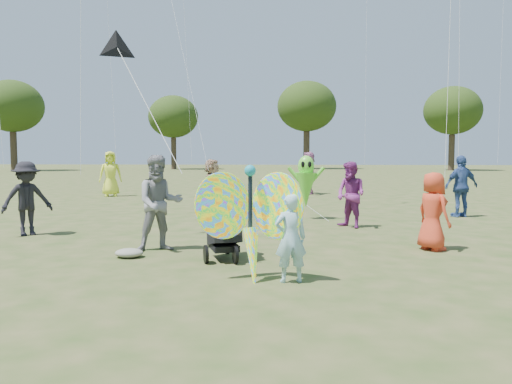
% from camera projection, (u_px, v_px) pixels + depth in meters
% --- Properties ---
extents(ground, '(160.00, 160.00, 0.00)m').
position_uv_depth(ground, '(262.00, 273.00, 7.41)').
color(ground, '#51592B').
rests_on(ground, ground).
extents(child_girl, '(0.51, 0.40, 1.23)m').
position_uv_depth(child_girl, '(291.00, 238.00, 6.86)').
color(child_girl, '#98CAD8').
rests_on(child_girl, ground).
extents(adult_man, '(1.05, 0.95, 1.76)m').
position_uv_depth(adult_man, '(159.00, 203.00, 9.10)').
color(adult_man, gray).
rests_on(adult_man, ground).
extents(grey_bag, '(0.49, 0.40, 0.15)m').
position_uv_depth(grey_bag, '(129.00, 253.00, 8.55)').
color(grey_bag, gray).
rests_on(grey_bag, ground).
extents(crowd_a, '(0.74, 0.84, 1.44)m').
position_uv_depth(crowd_a, '(433.00, 211.00, 9.17)').
color(crowd_a, red).
rests_on(crowd_a, ground).
extents(crowd_b, '(1.18, 1.14, 1.62)m').
position_uv_depth(crowd_b, '(27.00, 199.00, 10.84)').
color(crowd_b, black).
rests_on(crowd_b, ground).
extents(crowd_c, '(1.11, 0.74, 1.74)m').
position_uv_depth(crowd_c, '(461.00, 186.00, 14.05)').
color(crowd_c, '#314C88').
rests_on(crowd_c, ground).
extents(crowd_d, '(0.48, 1.51, 1.63)m').
position_uv_depth(crowd_d, '(212.00, 185.00, 15.62)').
color(crowd_d, '#A17D63').
rests_on(crowd_d, ground).
extents(crowd_e, '(0.97, 0.98, 1.60)m').
position_uv_depth(crowd_e, '(351.00, 195.00, 11.97)').
color(crowd_e, '#7F2A76').
rests_on(crowd_e, ground).
extents(crowd_g, '(1.08, 0.87, 1.91)m').
position_uv_depth(crowd_g, '(110.00, 174.00, 21.04)').
color(crowd_g, '#E2F138').
rests_on(crowd_g, ground).
extents(crowd_j, '(0.81, 1.82, 1.90)m').
position_uv_depth(crowd_j, '(309.00, 173.00, 22.24)').
color(crowd_j, '#A75F8C').
rests_on(crowd_j, ground).
extents(jogging_stroller, '(0.72, 1.13, 1.09)m').
position_uv_depth(jogging_stroller, '(224.00, 223.00, 8.42)').
color(jogging_stroller, black).
rests_on(jogging_stroller, ground).
extents(butterfly_kite, '(1.74, 0.75, 1.82)m').
position_uv_depth(butterfly_kite, '(251.00, 221.00, 6.96)').
color(butterfly_kite, orange).
rests_on(butterfly_kite, ground).
extents(delta_kite_rig, '(2.08, 1.59, 2.98)m').
position_uv_depth(delta_kite_rig, '(118.00, 48.00, 10.30)').
color(delta_kite_rig, black).
rests_on(delta_kite_rig, ground).
extents(alien_kite, '(1.12, 0.69, 1.74)m').
position_uv_depth(alien_kite, '(306.00, 184.00, 13.56)').
color(alien_kite, '#5FDA33').
rests_on(alien_kite, ground).
extents(tree_line, '(91.78, 33.60, 10.79)m').
position_uv_depth(tree_line, '(325.00, 105.00, 51.35)').
color(tree_line, '#3A2D21').
rests_on(tree_line, ground).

